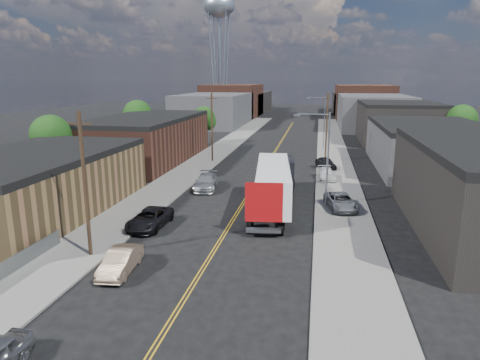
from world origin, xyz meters
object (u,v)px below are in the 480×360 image
at_px(car_right_lot_a, 341,201).
at_px(car_left_c, 150,219).
at_px(car_right_lot_b, 326,174).
at_px(car_right_lot_c, 326,163).
at_px(water_tower, 219,10).
at_px(car_left_b, 120,261).
at_px(car_left_d, 206,182).
at_px(semi_truck, 275,182).

bearing_deg(car_right_lot_a, car_left_c, -166.38).
bearing_deg(car_right_lot_b, car_right_lot_c, 83.38).
bearing_deg(water_tower, car_left_c, -80.55).
height_order(car_left_c, car_right_lot_b, car_left_c).
distance_m(car_right_lot_b, car_right_lot_c, 6.34).
relative_size(car_left_b, car_left_c, 0.83).
height_order(car_left_d, car_right_lot_b, car_left_d).
distance_m(semi_truck, car_left_b, 17.97).
relative_size(semi_truck, car_left_c, 3.11).
height_order(car_left_b, car_right_lot_a, car_right_lot_a).
distance_m(water_tower, car_left_d, 87.74).
height_order(car_right_lot_b, car_right_lot_c, car_right_lot_c).
distance_m(car_left_b, car_left_c, 8.42).
bearing_deg(car_left_b, car_left_d, 85.42).
xyz_separation_m(water_tower, car_left_b, (17.00, -102.00, -29.90)).
relative_size(water_tower, car_right_lot_c, 8.32).
distance_m(semi_truck, car_right_lot_b, 13.20).
height_order(car_left_d, car_right_lot_a, car_left_d).
xyz_separation_m(water_tower, car_right_lot_c, (30.20, -67.66, -29.74)).
bearing_deg(car_right_lot_c, semi_truck, -125.12).
height_order(water_tower, car_right_lot_b, water_tower).
distance_m(car_left_c, car_right_lot_a, 17.55).
relative_size(car_left_c, car_left_d, 0.96).
xyz_separation_m(car_left_b, car_right_lot_a, (14.38, 15.99, 0.11)).
height_order(car_left_d, car_right_lot_c, car_right_lot_c).
height_order(water_tower, car_left_c, water_tower).
xyz_separation_m(semi_truck, car_right_lot_b, (5.03, 12.09, -1.70)).
bearing_deg(semi_truck, car_left_b, -123.38).
xyz_separation_m(car_right_lot_a, car_right_lot_c, (-1.18, 18.35, 0.04)).
xyz_separation_m(car_left_d, car_right_lot_a, (14.38, -5.26, 0.04)).
relative_size(water_tower, car_left_c, 6.73).
height_order(water_tower, car_left_d, water_tower).
bearing_deg(water_tower, car_right_lot_c, -65.95).
bearing_deg(water_tower, car_left_b, -80.54).
bearing_deg(car_left_d, car_right_lot_c, 37.20).
distance_m(semi_truck, car_left_d, 9.90).
height_order(car_left_c, car_left_d, car_left_d).
distance_m(water_tower, car_right_lot_a, 96.28).
xyz_separation_m(car_left_d, car_right_lot_c, (13.20, 13.09, 0.08)).
distance_m(water_tower, car_left_c, 99.58).
bearing_deg(semi_truck, car_right_lot_b, 61.18).
xyz_separation_m(car_left_c, car_left_d, (1.40, 12.95, 0.06)).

